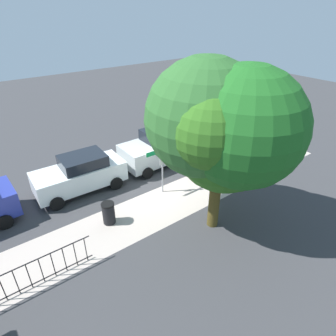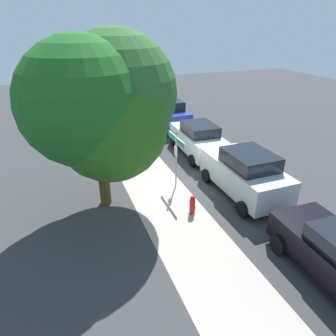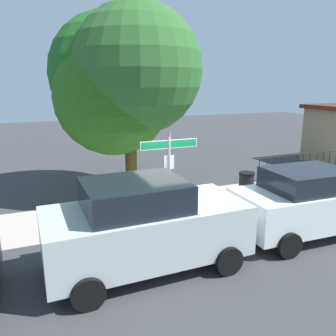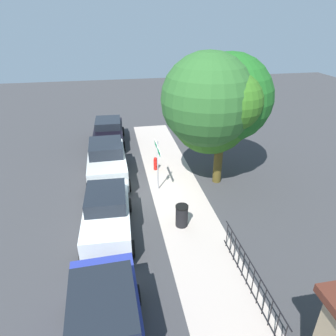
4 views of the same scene
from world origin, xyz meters
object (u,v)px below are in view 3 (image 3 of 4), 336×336
(car_white, at_px, (311,201))
(trash_bin, at_px, (246,186))
(car_silver, at_px, (145,225))
(fire_hydrant, at_px, (96,213))
(shade_tree, at_px, (122,78))
(street_sign, at_px, (169,158))

(car_white, xyz_separation_m, trash_bin, (0.10, 3.06, -0.44))
(car_silver, height_order, fire_hydrant, car_silver)
(shade_tree, bearing_deg, fire_hydrant, -120.73)
(shade_tree, distance_m, fire_hydrant, 5.05)
(fire_hydrant, bearing_deg, street_sign, -5.14)
(shade_tree, height_order, car_white, shade_tree)
(car_white, relative_size, trash_bin, 4.45)
(car_white, bearing_deg, trash_bin, 90.35)
(car_silver, xyz_separation_m, car_white, (4.70, -0.06, -0.08))
(shade_tree, bearing_deg, street_sign, -80.35)
(street_sign, xyz_separation_m, shade_tree, (-0.52, 3.04, 2.33))
(street_sign, bearing_deg, trash_bin, 8.95)
(fire_hydrant, bearing_deg, shade_tree, 59.27)
(street_sign, relative_size, fire_hydrant, 3.38)
(shade_tree, xyz_separation_m, trash_bin, (3.68, -2.54, -3.70))
(car_silver, xyz_separation_m, trash_bin, (4.80, 3.00, -0.52))
(car_silver, relative_size, trash_bin, 4.50)
(shade_tree, distance_m, car_silver, 6.49)
(shade_tree, distance_m, trash_bin, 5.81)
(car_white, bearing_deg, shade_tree, 124.82)
(street_sign, height_order, trash_bin, street_sign)
(car_white, relative_size, fire_hydrant, 5.60)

